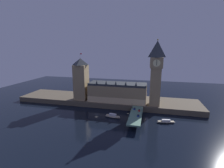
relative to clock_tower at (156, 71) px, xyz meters
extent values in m
plane|color=black|center=(-57.44, -26.91, -43.04)|extent=(400.00, 400.00, 0.00)
cube|color=brown|center=(-57.44, 12.09, -40.06)|extent=(220.00, 42.00, 5.96)
cube|color=#9E845B|center=(-42.02, 4.66, -27.47)|extent=(66.22, 22.13, 19.22)
cube|color=beige|center=(-42.02, -6.53, -33.62)|extent=(66.22, 0.20, 6.92)
cube|color=#2D3338|center=(-42.02, 4.66, -16.67)|extent=(66.22, 20.36, 2.40)
cone|color=#2D3338|center=(-64.09, -4.75, -13.35)|extent=(2.40, 2.40, 4.23)
cone|color=#2D3338|center=(-53.06, -4.75, -13.35)|extent=(2.40, 2.40, 4.23)
cone|color=#2D3338|center=(-42.02, -4.75, -13.35)|extent=(2.40, 2.40, 4.23)
cone|color=#2D3338|center=(-30.98, -4.75, -13.35)|extent=(2.40, 2.40, 4.23)
cone|color=#2D3338|center=(-19.95, -4.75, -13.35)|extent=(2.40, 2.40, 4.23)
cube|color=#9E845B|center=(0.00, 0.00, -16.70)|extent=(10.82, 10.82, 40.77)
cube|color=#9E845B|center=(0.00, 0.00, 9.18)|extent=(12.76, 12.76, 10.98)
cylinder|color=beige|center=(0.00, -6.51, 9.18)|extent=(7.27, 0.25, 7.27)
cylinder|color=beige|center=(0.00, 6.51, 9.18)|extent=(7.27, 0.25, 7.27)
cylinder|color=beige|center=(6.51, 0.00, 9.18)|extent=(0.25, 7.27, 7.27)
cylinder|color=beige|center=(-6.51, 0.00, 9.18)|extent=(0.25, 7.27, 7.27)
cube|color=black|center=(0.00, -6.69, 9.72)|extent=(0.36, 0.10, 5.45)
pyramid|color=#2D3338|center=(0.00, 0.00, 23.02)|extent=(12.76, 12.76, 16.70)
sphere|color=gold|center=(0.00, 0.00, 32.17)|extent=(1.60, 1.60, 1.60)
cube|color=#9E845B|center=(-85.99, 1.95, -16.23)|extent=(14.72, 14.72, 41.70)
pyramid|color=#2D3338|center=(-85.99, 1.95, 8.51)|extent=(15.02, 15.02, 7.79)
cylinder|color=#99999E|center=(-85.99, 1.95, 15.41)|extent=(0.24, 0.24, 6.00)
cube|color=red|center=(-84.89, 1.95, 17.51)|extent=(2.00, 0.08, 1.20)
cube|color=slate|center=(-16.96, -31.91, -37.30)|extent=(11.31, 46.00, 1.40)
cube|color=brown|center=(-16.96, -39.57, -40.52)|extent=(9.61, 3.20, 5.04)
cube|color=brown|center=(-16.96, -24.24, -40.52)|extent=(9.61, 3.20, 5.04)
cube|color=navy|center=(-19.44, -19.63, -36.00)|extent=(1.89, 4.04, 0.85)
cube|color=black|center=(-19.44, -19.63, -35.35)|extent=(1.55, 1.82, 0.45)
cylinder|color=black|center=(-20.34, -18.38, -36.28)|extent=(0.22, 0.64, 0.64)
cylinder|color=black|center=(-18.55, -18.38, -36.28)|extent=(0.22, 0.64, 0.64)
cylinder|color=black|center=(-20.34, -20.88, -36.28)|extent=(0.22, 0.64, 0.64)
cylinder|color=black|center=(-18.55, -20.88, -36.28)|extent=(0.22, 0.64, 0.64)
cube|color=navy|center=(-14.47, -35.88, -36.08)|extent=(1.89, 4.13, 0.69)
cube|color=black|center=(-14.47, -35.88, -35.51)|extent=(1.55, 1.86, 0.45)
cylinder|color=black|center=(-13.57, -37.16, -36.28)|extent=(0.22, 0.64, 0.64)
cylinder|color=black|center=(-15.36, -37.16, -36.28)|extent=(0.22, 0.64, 0.64)
cylinder|color=black|center=(-13.57, -34.60, -36.28)|extent=(0.22, 0.64, 0.64)
cylinder|color=black|center=(-15.36, -34.60, -36.28)|extent=(0.22, 0.64, 0.64)
cube|color=red|center=(-14.47, -23.06, -35.95)|extent=(1.87, 4.40, 0.94)
cube|color=black|center=(-14.47, -23.06, -35.26)|extent=(1.53, 1.98, 0.45)
cylinder|color=black|center=(-13.58, -24.42, -36.28)|extent=(0.22, 0.64, 0.64)
cylinder|color=black|center=(-15.36, -24.42, -36.28)|extent=(0.22, 0.64, 0.64)
cylinder|color=black|center=(-13.58, -21.69, -36.28)|extent=(0.22, 0.64, 0.64)
cylinder|color=black|center=(-15.36, -21.69, -36.28)|extent=(0.22, 0.64, 0.64)
cylinder|color=black|center=(-21.93, -39.08, -36.16)|extent=(0.28, 0.28, 0.88)
cylinder|color=navy|center=(-21.93, -39.08, -35.36)|extent=(0.38, 0.38, 0.73)
sphere|color=tan|center=(-21.93, -39.08, -34.88)|extent=(0.24, 0.24, 0.24)
cylinder|color=black|center=(-21.93, -16.39, -36.18)|extent=(0.28, 0.28, 0.85)
cylinder|color=brown|center=(-21.93, -16.39, -35.40)|extent=(0.38, 0.38, 0.71)
sphere|color=tan|center=(-21.93, -16.39, -34.92)|extent=(0.23, 0.23, 0.23)
cylinder|color=#2D3333|center=(-22.33, -46.63, -36.35)|extent=(0.56, 0.56, 0.50)
cylinder|color=#2D3333|center=(-22.33, -46.63, -33.44)|extent=(0.18, 0.18, 5.32)
sphere|color=#F9E5A3|center=(-22.33, -46.63, -30.24)|extent=(0.60, 0.60, 0.60)
sphere|color=#F9E5A3|center=(-22.78, -46.63, -30.59)|extent=(0.44, 0.44, 0.44)
sphere|color=#F9E5A3|center=(-21.88, -46.63, -30.59)|extent=(0.44, 0.44, 0.44)
cylinder|color=#2D3333|center=(-11.58, -31.91, -36.35)|extent=(0.56, 0.56, 0.50)
cylinder|color=#2D3333|center=(-11.58, -31.91, -33.19)|extent=(0.18, 0.18, 5.83)
sphere|color=#F9E5A3|center=(-11.58, -31.91, -29.72)|extent=(0.60, 0.60, 0.60)
sphere|color=#F9E5A3|center=(-12.03, -31.91, -30.07)|extent=(0.44, 0.44, 0.44)
sphere|color=#F9E5A3|center=(-11.13, -31.91, -30.07)|extent=(0.44, 0.44, 0.44)
cylinder|color=#2D3333|center=(-22.33, -17.19, -36.35)|extent=(0.56, 0.56, 0.50)
cylinder|color=#2D3333|center=(-22.33, -17.19, -33.75)|extent=(0.18, 0.18, 4.71)
sphere|color=#F9E5A3|center=(-22.33, -17.19, -30.84)|extent=(0.60, 0.60, 0.60)
sphere|color=#F9E5A3|center=(-22.78, -17.19, -31.19)|extent=(0.44, 0.44, 0.44)
sphere|color=#F9E5A3|center=(-21.88, -17.19, -31.19)|extent=(0.44, 0.44, 0.44)
ellipsoid|color=#B2A893|center=(-39.44, -30.15, -42.02)|extent=(16.10, 6.59, 2.03)
cube|color=tan|center=(-39.44, -30.15, -41.10)|extent=(14.11, 5.48, 0.24)
cube|color=silver|center=(-39.44, -30.15, -39.97)|extent=(7.36, 3.64, 2.03)
ellipsoid|color=#B2A893|center=(10.42, -30.05, -42.25)|extent=(16.84, 6.65, 1.58)
cube|color=tan|center=(10.42, -30.05, -41.53)|extent=(14.76, 5.57, 0.24)
cube|color=silver|center=(10.42, -30.05, -40.62)|extent=(7.69, 3.58, 1.58)
camera|label=1|loc=(-5.58, -174.82, 23.02)|focal=26.00mm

